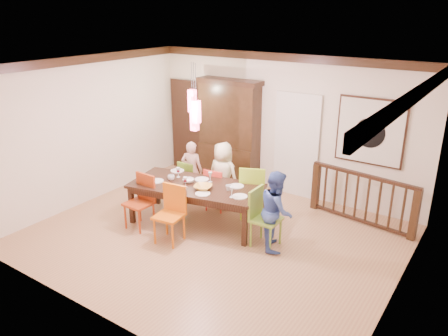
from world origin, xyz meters
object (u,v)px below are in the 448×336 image
Objects in this scene: person_far_left at (192,170)px; person_far_mid at (223,176)px; chair_end_right at (266,215)px; chair_far_left at (191,177)px; person_end_right at (276,210)px; dining_table at (196,189)px; balustrade at (362,198)px; china_hutch at (229,132)px.

person_far_left is 0.77m from person_far_mid.
chair_far_left is at bearing 69.68° from chair_end_right.
person_end_right reaches higher than chair_far_left.
dining_table is 1.11m from chair_far_left.
balustrade is 1.52× the size of person_far_mid.
chair_far_left is 0.36× the size of china_hutch.
chair_far_left is 0.81m from person_far_mid.
person_end_right reaches higher than person_far_left.
person_far_left is at bearing -95.53° from china_hutch.
dining_table is 2.18m from china_hutch.
chair_end_right reaches higher than chair_far_left.
china_hutch is at bearing -178.73° from balustrade.
chair_end_right is 1.65m from person_far_mid.
person_far_mid reaches higher than person_end_right.
china_hutch is 1.46m from person_far_mid.
china_hutch is 1.73× the size of person_far_mid.
person_far_left reaches higher than chair_end_right.
balustrade is 3.34m from person_far_left.
chair_far_left is 0.62× the size of person_far_mid.
balustrade is at bearing -6.35° from china_hutch.
person_far_mid reaches higher than balustrade.
person_far_mid reaches higher than chair_end_right.
china_hutch reaches higher than balustrade.
balustrade is at bearing -165.81° from chair_far_left.
person_far_left is at bearing 120.49° from dining_table.
person_far_mid is at bearing 31.99° from person_end_right.
person_end_right is (1.60, 0.03, -0.01)m from dining_table.
china_hutch is at bearing 45.12° from chair_end_right.
balustrade is at bearing -31.66° from chair_end_right.
balustrade reaches higher than chair_far_left.
chair_end_right is at bearing -113.77° from balustrade.
person_far_left is (0.01, 0.03, 0.14)m from chair_far_left.
person_far_left is at bearing -157.45° from balustrade.
person_far_left is 0.92× the size of person_far_mid.
chair_far_left is 2.35m from chair_end_right.
person_far_left reaches higher than chair_far_left.
balustrade is at bearing -162.17° from person_far_mid.
china_hutch is at bearing 16.53° from person_end_right.
chair_end_right is (2.20, -0.80, 0.09)m from chair_far_left.
person_end_right is at bearing 152.05° from person_far_mid.
china_hutch reaches higher than chair_end_right.
person_end_right is (2.35, -0.75, 0.19)m from chair_far_left.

